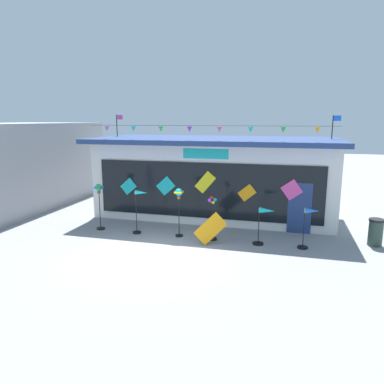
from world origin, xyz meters
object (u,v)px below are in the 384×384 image
(wind_spinner_center_left, at_px, (179,199))
(wind_spinner_center_right, at_px, (212,218))
(wind_spinner_left, at_px, (140,205))
(wind_spinner_right, at_px, (264,220))
(wind_spinner_far_right, at_px, (309,222))
(kite_shop_building, at_px, (216,176))
(display_kite_on_ground, at_px, (210,229))
(wind_spinner_far_left, at_px, (99,196))
(trash_bin, at_px, (376,232))

(wind_spinner_center_left, xyz_separation_m, wind_spinner_center_right, (1.30, -0.08, -0.63))
(wind_spinner_left, xyz_separation_m, wind_spinner_right, (4.77, -0.07, -0.20))
(wind_spinner_center_right, distance_m, wind_spinner_far_right, 3.40)
(wind_spinner_left, distance_m, wind_spinner_center_left, 1.61)
(kite_shop_building, relative_size, wind_spinner_right, 7.91)
(wind_spinner_center_left, height_order, wind_spinner_right, wind_spinner_center_left)
(wind_spinner_right, xyz_separation_m, display_kite_on_ground, (-1.84, -0.45, -0.35))
(kite_shop_building, xyz_separation_m, wind_spinner_far_left, (-4.03, -3.67, -0.42))
(wind_spinner_center_right, bearing_deg, wind_spinner_center_left, 176.68)
(wind_spinner_far_left, bearing_deg, wind_spinner_far_right, -1.43)
(wind_spinner_center_right, bearing_deg, wind_spinner_left, 179.73)
(wind_spinner_far_right, relative_size, display_kite_on_ground, 1.32)
(wind_spinner_far_left, height_order, wind_spinner_right, wind_spinner_far_left)
(kite_shop_building, xyz_separation_m, wind_spinner_center_right, (0.64, -3.80, -0.98))
(wind_spinner_far_left, bearing_deg, wind_spinner_center_left, -0.96)
(kite_shop_building, height_order, wind_spinner_left, kite_shop_building)
(wind_spinner_far_right, bearing_deg, wind_spinner_center_right, 178.83)
(wind_spinner_far_left, distance_m, wind_spinner_center_left, 3.37)
(wind_spinner_right, height_order, display_kite_on_ground, wind_spinner_right)
(wind_spinner_center_right, distance_m, wind_spinner_right, 1.89)
(wind_spinner_far_left, bearing_deg, display_kite_on_ground, -7.73)
(wind_spinner_far_left, relative_size, trash_bin, 1.94)
(wind_spinner_right, height_order, wind_spinner_far_right, wind_spinner_far_right)
(wind_spinner_far_left, distance_m, display_kite_on_ground, 4.83)
(wind_spinner_far_left, height_order, trash_bin, wind_spinner_far_left)
(wind_spinner_center_left, relative_size, wind_spinner_center_right, 1.12)
(wind_spinner_center_left, xyz_separation_m, trash_bin, (7.02, 0.83, -0.98))
(wind_spinner_center_right, xyz_separation_m, wind_spinner_right, (1.89, -0.06, 0.10))
(wind_spinner_left, bearing_deg, wind_spinner_right, -0.89)
(wind_spinner_center_left, relative_size, wind_spinner_right, 1.37)
(wind_spinner_far_left, xyz_separation_m, display_kite_on_ground, (4.71, -0.64, -0.81))
(wind_spinner_left, bearing_deg, wind_spinner_far_left, 176.23)
(kite_shop_building, height_order, display_kite_on_ground, kite_shop_building)
(wind_spinner_far_left, height_order, wind_spinner_center_left, wind_spinner_far_left)
(wind_spinner_far_right, height_order, trash_bin, wind_spinner_far_right)
(wind_spinner_left, xyz_separation_m, wind_spinner_far_right, (6.27, -0.08, -0.16))
(wind_spinner_left, height_order, wind_spinner_center_right, wind_spinner_left)
(wind_spinner_left, distance_m, trash_bin, 8.67)
(wind_spinner_far_left, xyz_separation_m, wind_spinner_left, (1.79, -0.12, -0.26))
(wind_spinner_far_left, relative_size, wind_spinner_center_left, 1.00)
(wind_spinner_center_left, height_order, trash_bin, wind_spinner_center_left)
(trash_bin, xyz_separation_m, display_kite_on_ground, (-5.68, -1.41, 0.10))
(wind_spinner_right, bearing_deg, display_kite_on_ground, -166.35)
(trash_bin, height_order, display_kite_on_ground, display_kite_on_ground)
(trash_bin, bearing_deg, display_kite_on_ground, -166.01)
(wind_spinner_right, bearing_deg, wind_spinner_left, 179.11)
(wind_spinner_center_right, distance_m, display_kite_on_ground, 0.57)
(wind_spinner_far_left, relative_size, wind_spinner_left, 1.09)
(wind_spinner_center_left, bearing_deg, wind_spinner_center_right, -3.32)
(wind_spinner_far_right, bearing_deg, kite_shop_building, 136.17)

